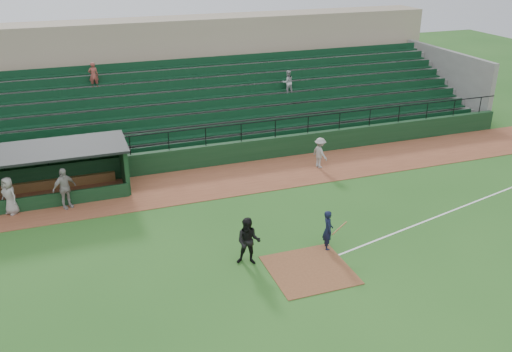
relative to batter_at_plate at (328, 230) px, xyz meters
name	(u,v)px	position (x,y,z in m)	size (l,w,h in m)	color
ground	(299,257)	(-1.32, -0.22, -0.84)	(90.00, 90.00, 0.00)	#26571C
warning_track	(237,179)	(-1.32, 7.78, -0.83)	(40.00, 4.00, 0.03)	brown
home_plate_dirt	(310,270)	(-1.32, -1.22, -0.83)	(3.00, 3.00, 0.03)	brown
foul_line	(449,212)	(6.68, 0.98, -0.84)	(18.00, 0.09, 0.01)	white
stadium_structure	(195,95)	(-1.33, 16.24, 1.46)	(38.00, 13.08, 6.40)	black
dugout	(32,169)	(-11.07, 9.34, 0.49)	(8.90, 3.20, 2.42)	black
batter_at_plate	(328,230)	(0.00, 0.00, 0.00)	(1.07, 0.72, 1.68)	black
umpire	(249,241)	(-3.33, 0.01, 0.12)	(0.94, 0.73, 1.92)	black
runner	(320,153)	(3.37, 7.71, 0.03)	(1.08, 0.62, 1.67)	#9B9791
dugout_player_a	(64,188)	(-9.70, 7.25, 0.17)	(1.14, 0.48, 1.95)	#A19B96
dugout_player_b	(9,196)	(-12.06, 7.49, 0.07)	(0.86, 0.56, 1.76)	#9A9690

